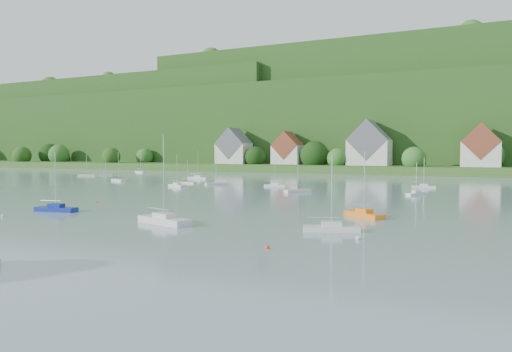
% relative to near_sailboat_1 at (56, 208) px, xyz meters
% --- Properties ---
extents(far_shore_strip, '(600.00, 60.00, 3.00)m').
position_rel_near_sailboat_1_xyz_m(far_shore_strip, '(7.04, 155.28, 1.06)').
color(far_shore_strip, '#2F5720').
rests_on(far_shore_strip, ground).
extents(forested_ridge, '(620.00, 181.22, 69.89)m').
position_rel_near_sailboat_1_xyz_m(forested_ridge, '(7.43, 223.84, 22.44)').
color(forested_ridge, '#183C13').
rests_on(forested_ridge, ground).
extents(village_building_0, '(14.00, 10.40, 16.00)m').
position_rel_near_sailboat_1_xyz_m(village_building_0, '(-47.96, 142.28, 9.07)').
color(village_building_0, beige).
rests_on(village_building_0, far_shore_strip).
extents(village_building_1, '(12.00, 9.36, 14.00)m').
position_rel_near_sailboat_1_xyz_m(village_building_1, '(-22.96, 144.28, 8.31)').
color(village_building_1, beige).
rests_on(village_building_1, far_shore_strip).
extents(village_building_2, '(16.00, 11.44, 18.00)m').
position_rel_near_sailboat_1_xyz_m(village_building_2, '(12.04, 143.28, 9.83)').
color(village_building_2, beige).
rests_on(village_building_2, far_shore_strip).
extents(village_building_3, '(13.00, 10.40, 15.50)m').
position_rel_near_sailboat_1_xyz_m(village_building_3, '(52.04, 141.28, 8.99)').
color(village_building_3, beige).
rests_on(village_building_3, far_shore_strip).
extents(near_sailboat_1, '(6.39, 2.66, 8.37)m').
position_rel_near_sailboat_1_xyz_m(near_sailboat_1, '(0.00, 0.00, 0.00)').
color(near_sailboat_1, navy).
rests_on(near_sailboat_1, ground).
extents(near_sailboat_3, '(6.12, 3.75, 8.01)m').
position_rel_near_sailboat_1_xyz_m(near_sailboat_3, '(40.09, 0.11, -0.01)').
color(near_sailboat_3, silver).
rests_on(near_sailboat_3, ground).
extents(near_sailboat_4, '(8.00, 4.38, 10.40)m').
position_rel_near_sailboat_1_xyz_m(near_sailboat_4, '(20.82, -3.02, 0.06)').
color(near_sailboat_4, silver).
rests_on(near_sailboat_4, ground).
extents(near_sailboat_5, '(6.03, 5.21, 8.45)m').
position_rel_near_sailboat_1_xyz_m(near_sailboat_5, '(40.56, 12.87, 0.00)').
color(near_sailboat_5, orange).
rests_on(near_sailboat_5, ground).
extents(mooring_buoy_1, '(0.45, 0.45, 0.45)m').
position_rel_near_sailboat_1_xyz_m(mooring_buoy_1, '(-1.59, -7.16, -0.44)').
color(mooring_buoy_1, silver).
rests_on(mooring_buoy_1, ground).
extents(mooring_buoy_2, '(0.42, 0.42, 0.42)m').
position_rel_near_sailboat_1_xyz_m(mooring_buoy_2, '(37.66, -11.02, -0.44)').
color(mooring_buoy_2, '#F3491E').
rests_on(mooring_buoy_2, ground).
extents(mooring_buoy_3, '(0.39, 0.39, 0.39)m').
position_rel_near_sailboat_1_xyz_m(mooring_buoy_3, '(-3.75, 11.83, -0.44)').
color(mooring_buoy_3, '#F3491E').
rests_on(mooring_buoy_3, ground).
extents(mooring_buoy_4, '(0.50, 0.50, 0.50)m').
position_rel_near_sailboat_1_xyz_m(mooring_buoy_4, '(43.79, -3.38, -0.44)').
color(mooring_buoy_4, silver).
rests_on(mooring_buoy_4, ground).
extents(far_sailboat_cluster, '(187.51, 66.69, 8.71)m').
position_rel_near_sailboat_1_xyz_m(far_sailboat_cluster, '(16.31, 72.30, -0.07)').
color(far_sailboat_cluster, silver).
rests_on(far_sailboat_cluster, ground).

